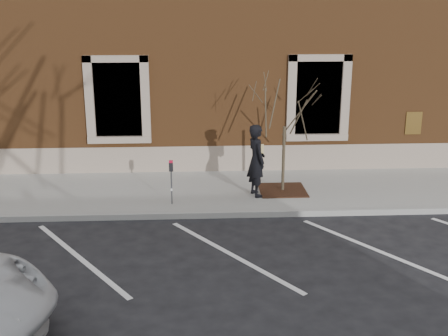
{
  "coord_description": "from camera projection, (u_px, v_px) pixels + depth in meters",
  "views": [
    {
      "loc": [
        -0.72,
        -13.13,
        5.15
      ],
      "look_at": [
        0.0,
        0.6,
        1.1
      ],
      "focal_mm": 45.0,
      "sensor_mm": 36.0,
      "label": 1
    }
  ],
  "objects": [
    {
      "name": "parking_meter",
      "position": [
        171.0,
        174.0,
        14.32
      ],
      "size": [
        0.11,
        0.08,
        1.16
      ],
      "rotation": [
        0.0,
        0.0,
        0.26
      ],
      "color": "#595B60",
      "rests_on": "sidewalk_near"
    },
    {
      "name": "sapling",
      "position": [
        285.0,
        108.0,
        14.91
      ],
      "size": [
        1.98,
        1.98,
        3.3
      ],
      "color": "#463C2B",
      "rests_on": "sidewalk_near"
    },
    {
      "name": "tree_grate",
      "position": [
        282.0,
        190.0,
        15.56
      ],
      "size": [
        1.27,
        1.27,
        0.03
      ],
      "primitive_type": "cube",
      "color": "#391D12",
      "rests_on": "sidewalk_near"
    },
    {
      "name": "ground",
      "position": [
        225.0,
        217.0,
        14.07
      ],
      "size": [
        120.0,
        120.0,
        0.0
      ],
      "primitive_type": "plane",
      "color": "#28282B",
      "rests_on": "ground"
    },
    {
      "name": "man",
      "position": [
        256.0,
        160.0,
        14.93
      ],
      "size": [
        0.65,
        0.81,
        1.95
      ],
      "primitive_type": "imported",
      "rotation": [
        0.0,
        0.0,
        1.85
      ],
      "color": "black",
      "rests_on": "sidewalk_near"
    },
    {
      "name": "building_civic",
      "position": [
        214.0,
        36.0,
        20.35
      ],
      "size": [
        40.0,
        8.62,
        8.0
      ],
      "color": "brown",
      "rests_on": "ground"
    },
    {
      "name": "parking_stripes",
      "position": [
        231.0,
        254.0,
        11.96
      ],
      "size": [
        28.0,
        4.4,
        0.01
      ],
      "primitive_type": null,
      "color": "silver",
      "rests_on": "ground"
    },
    {
      "name": "curb_near",
      "position": [
        225.0,
        215.0,
        14.0
      ],
      "size": [
        40.0,
        0.12,
        0.15
      ],
      "primitive_type": "cube",
      "color": "#9E9E99",
      "rests_on": "ground"
    },
    {
      "name": "sidewalk_near",
      "position": [
        222.0,
        191.0,
        15.72
      ],
      "size": [
        40.0,
        3.5,
        0.15
      ],
      "primitive_type": "cube",
      "color": "#A2A198",
      "rests_on": "ground"
    }
  ]
}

